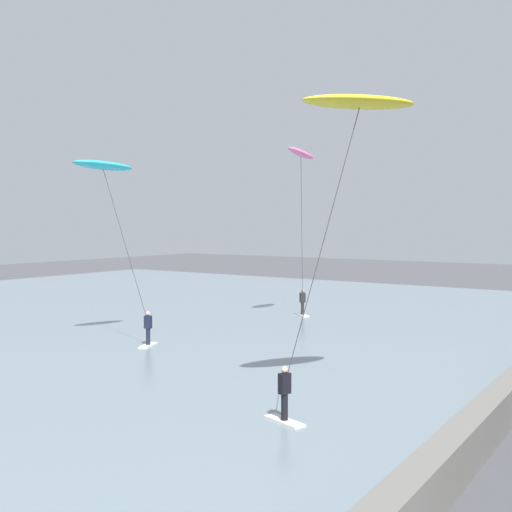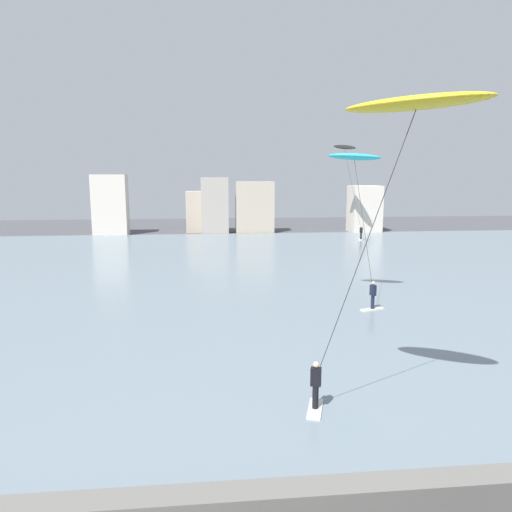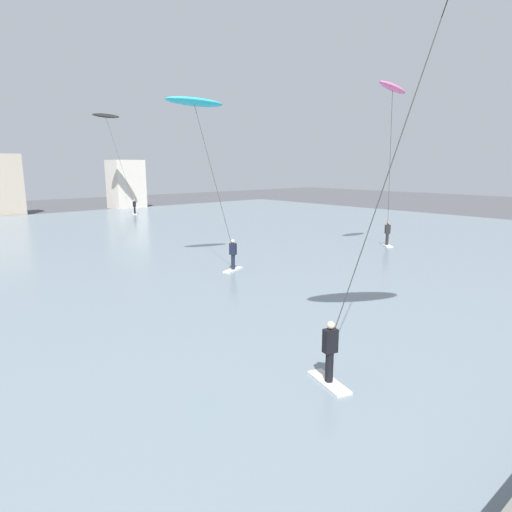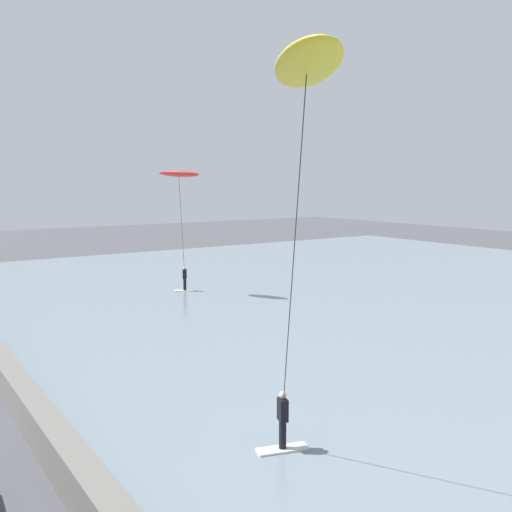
{
  "view_description": "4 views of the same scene",
  "coord_description": "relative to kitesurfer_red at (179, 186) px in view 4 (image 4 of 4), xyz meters",
  "views": [
    {
      "loc": [
        -13.58,
        0.13,
        5.88
      ],
      "look_at": [
        1.12,
        10.13,
        4.94
      ],
      "focal_mm": 42.61,
      "sensor_mm": 36.0,
      "label": 1
    },
    {
      "loc": [
        -2.07,
        -4.97,
        7.66
      ],
      "look_at": [
        0.25,
        17.91,
        3.74
      ],
      "focal_mm": 33.52,
      "sensor_mm": 36.0,
      "label": 2
    },
    {
      "loc": [
        -6.81,
        2.84,
        5.47
      ],
      "look_at": [
        2.24,
        13.07,
        2.66
      ],
      "focal_mm": 30.86,
      "sensor_mm": 36.0,
      "label": 3
    },
    {
      "loc": [
        12.74,
        0.6,
        7.24
      ],
      "look_at": [
        -2.51,
        11.0,
        4.84
      ],
      "focal_mm": 39.45,
      "sensor_mm": 36.0,
      "label": 4
    }
  ],
  "objects": [
    {
      "name": "kitesurfer_yellow",
      "position": [
        22.71,
        -8.48,
        2.0
      ],
      "size": [
        4.79,
        3.55,
        9.77
      ],
      "color": "silver",
      "rests_on": "water_bay"
    },
    {
      "name": "seawall_barrier",
      "position": [
        19.21,
        -12.56,
        -6.46
      ],
      "size": [
        60.0,
        0.7,
        1.14
      ],
      "primitive_type": "cube",
      "color": "#66635E",
      "rests_on": "ground"
    },
    {
      "name": "kitesurfer_red",
      "position": [
        0.0,
        0.0,
        0.0
      ],
      "size": [
        3.3,
        2.74,
        8.02
      ],
      "color": "silver",
      "rests_on": "water_bay"
    }
  ]
}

